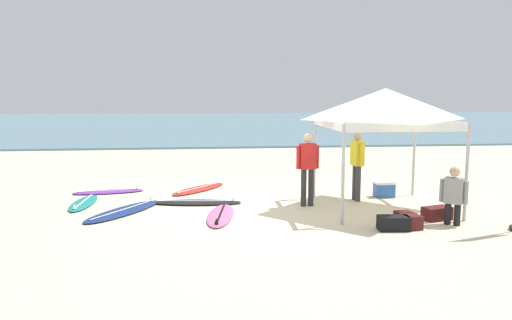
% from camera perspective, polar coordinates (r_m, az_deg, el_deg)
% --- Properties ---
extents(ground_plane, '(80.00, 80.00, 0.00)m').
position_cam_1_polar(ground_plane, '(11.37, 2.66, -5.79)').
color(ground_plane, beige).
extents(sea, '(80.00, 36.00, 0.10)m').
position_cam_1_polar(sea, '(41.35, -3.64, 4.23)').
color(sea, '#568499').
rests_on(sea, ground).
extents(canopy_tent, '(2.73, 2.73, 2.75)m').
position_cam_1_polar(canopy_tent, '(11.65, 14.52, 6.16)').
color(canopy_tent, '#B7B7BC').
rests_on(canopy_tent, ground).
extents(surfboard_teal, '(0.55, 1.84, 0.19)m').
position_cam_1_polar(surfboard_teal, '(12.65, -19.11, -4.64)').
color(surfboard_teal, '#19847F').
rests_on(surfboard_teal, ground).
extents(surfboard_black, '(2.21, 0.79, 0.19)m').
position_cam_1_polar(surfboard_black, '(12.10, -6.76, -4.82)').
color(surfboard_black, black).
rests_on(surfboard_black, ground).
extents(surfboard_purple, '(1.90, 0.80, 0.19)m').
position_cam_1_polar(surfboard_purple, '(13.84, -16.47, -3.47)').
color(surfboard_purple, purple).
rests_on(surfboard_purple, ground).
extents(surfboard_red, '(1.73, 1.96, 0.19)m').
position_cam_1_polar(surfboard_red, '(13.72, -6.58, -3.29)').
color(surfboard_red, red).
rests_on(surfboard_red, ground).
extents(surfboard_navy, '(1.80, 2.36, 0.19)m').
position_cam_1_polar(surfboard_navy, '(11.56, -14.86, -5.63)').
color(surfboard_navy, navy).
rests_on(surfboard_navy, ground).
extents(surfboard_pink, '(0.81, 2.09, 0.19)m').
position_cam_1_polar(surfboard_pink, '(10.83, -4.06, -6.30)').
color(surfboard_pink, pink).
rests_on(surfboard_pink, ground).
extents(person_yellow, '(0.27, 0.54, 1.71)m').
position_cam_1_polar(person_yellow, '(12.45, 11.47, -0.10)').
color(person_yellow, '#383842').
rests_on(person_yellow, ground).
extents(person_red, '(0.55, 0.26, 1.71)m').
position_cam_1_polar(person_red, '(11.68, 5.91, -0.51)').
color(person_red, '#2D2D33').
rests_on(person_red, ground).
extents(person_grey, '(0.46, 0.39, 1.20)m').
position_cam_1_polar(person_grey, '(10.77, 21.64, -3.54)').
color(person_grey, black).
rests_on(person_grey, ground).
extents(gear_bag_near_tent, '(0.41, 0.64, 0.28)m').
position_cam_1_polar(gear_bag_near_tent, '(10.42, 16.97, -6.60)').
color(gear_bag_near_tent, '#4C1919').
rests_on(gear_bag_near_tent, ground).
extents(gear_bag_by_pole, '(0.62, 0.37, 0.28)m').
position_cam_1_polar(gear_bag_by_pole, '(10.12, 15.44, -6.97)').
color(gear_bag_by_pole, black).
rests_on(gear_bag_by_pole, ground).
extents(gear_bag_on_sand, '(0.67, 0.48, 0.28)m').
position_cam_1_polar(gear_bag_on_sand, '(11.18, 19.95, -5.75)').
color(gear_bag_on_sand, '#4C1919').
rests_on(gear_bag_on_sand, ground).
extents(cooler_box, '(0.50, 0.36, 0.39)m').
position_cam_1_polar(cooler_box, '(13.16, 14.41, -3.26)').
color(cooler_box, '#2D60B7').
rests_on(cooler_box, ground).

